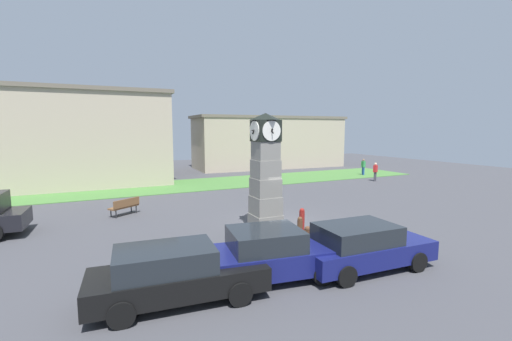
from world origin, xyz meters
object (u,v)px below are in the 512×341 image
at_px(bench, 125,206).
at_px(bollard_end_row, 314,258).
at_px(car_navy_sedan, 175,273).
at_px(pedestrian_near_bench, 363,166).
at_px(bollard_mid_row, 300,230).
at_px(car_near_tower, 272,253).
at_px(pedestrian_crossing_lot, 375,171).
at_px(car_by_building, 362,246).
at_px(bollard_near_tower, 302,220).
at_px(bollard_far_row, 307,240).
at_px(clock_tower, 266,177).

bearing_deg(bench, bollard_end_row, -65.18).
xyz_separation_m(car_navy_sedan, pedestrian_near_bench, (22.28, 16.88, 0.17)).
xyz_separation_m(bollard_mid_row, pedestrian_near_bench, (16.76, 14.39, 0.38)).
height_order(car_navy_sedan, car_near_tower, car_near_tower).
distance_m(car_navy_sedan, pedestrian_near_bench, 27.95).
relative_size(bench, pedestrian_crossing_lot, 1.00).
height_order(bollard_end_row, car_by_building, car_by_building).
height_order(bollard_end_row, car_near_tower, car_near_tower).
bearing_deg(bollard_near_tower, car_near_tower, -134.26).
xyz_separation_m(bollard_far_row, bench, (-5.45, 8.90, -0.01)).
relative_size(bollard_near_tower, bollard_mid_row, 1.03).
bearing_deg(car_near_tower, bollard_end_row, -7.45).
bearing_deg(car_by_building, bollard_end_row, 164.32).
distance_m(clock_tower, bollard_end_row, 4.95).
relative_size(car_near_tower, pedestrian_near_bench, 2.50).
bearing_deg(car_by_building, pedestrian_near_bench, 46.80).
bearing_deg(bench, car_navy_sedan, -87.95).
bearing_deg(bollard_near_tower, bollard_end_row, -117.88).
height_order(clock_tower, bollard_near_tower, clock_tower).
relative_size(bollard_end_row, bench, 0.58).
relative_size(bollard_mid_row, bench, 0.66).
bearing_deg(clock_tower, bollard_far_row, -88.00).
bearing_deg(bollard_mid_row, pedestrian_near_bench, 40.65).
bearing_deg(pedestrian_crossing_lot, bollard_far_row, -141.71).
xyz_separation_m(car_navy_sedan, pedestrian_crossing_lot, (20.46, 13.47, 0.17)).
bearing_deg(pedestrian_crossing_lot, car_navy_sedan, -146.64).
distance_m(clock_tower, car_near_tower, 5.05).
relative_size(bollard_far_row, bollard_end_row, 1.12).
height_order(clock_tower, pedestrian_crossing_lot, clock_tower).
relative_size(car_by_building, pedestrian_crossing_lot, 2.81).
distance_m(bollard_near_tower, pedestrian_near_bench, 20.77).
xyz_separation_m(clock_tower, car_by_building, (0.98, -4.94, -1.71)).
bearing_deg(pedestrian_near_bench, bollard_far_row, -137.88).
bearing_deg(car_navy_sedan, pedestrian_crossing_lot, 33.36).
bearing_deg(pedestrian_near_bench, pedestrian_crossing_lot, -118.07).
height_order(bollard_near_tower, pedestrian_crossing_lot, pedestrian_crossing_lot).
xyz_separation_m(bollard_end_row, car_near_tower, (-1.44, 0.19, 0.31)).
distance_m(clock_tower, pedestrian_crossing_lot, 18.00).
distance_m(clock_tower, bollard_far_row, 3.66).
distance_m(bollard_mid_row, bollard_end_row, 2.79).
bearing_deg(bollard_end_row, car_near_tower, 172.55).
relative_size(bollard_end_row, car_navy_sedan, 0.20).
bearing_deg(bollard_end_row, pedestrian_near_bench, 43.47).
bearing_deg(bench, clock_tower, -47.37).
height_order(car_by_building, pedestrian_crossing_lot, pedestrian_crossing_lot).
distance_m(bollard_mid_row, pedestrian_near_bench, 22.10).
distance_m(bollard_near_tower, bollard_end_row, 4.13).
xyz_separation_m(car_by_building, pedestrian_crossing_lot, (14.51, 13.98, 0.16)).
bearing_deg(car_by_building, car_navy_sedan, 175.11).
relative_size(bollard_near_tower, car_near_tower, 0.27).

